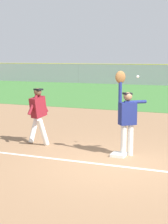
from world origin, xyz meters
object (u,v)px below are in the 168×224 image
object	(u,v)px
fielder	(127,115)
baseball	(138,77)
parked_car_blue	(161,77)
first_base	(119,155)
runner	(38,112)

from	to	relation	value
fielder	baseball	distance (m)	1.07
baseball	parked_car_blue	distance (m)	26.72
first_base	parked_car_blue	world-z (taller)	parked_car_blue
runner	parked_car_blue	xyz separation A→B (m)	(-0.96, 26.52, -0.32)
first_base	baseball	xyz separation A→B (m)	(0.36, 0.48, 2.07)
parked_car_blue	fielder	bearing A→B (deg)	-88.21
first_base	baseball	distance (m)	2.16
first_base	fielder	distance (m)	1.10
fielder	parked_car_blue	bearing A→B (deg)	-30.97
baseball	parked_car_blue	world-z (taller)	baseball
first_base	parked_car_blue	xyz separation A→B (m)	(-3.60, 26.87, 0.63)
fielder	baseball	size ratio (longest dim) A/B	30.81
runner	first_base	bearing A→B (deg)	8.31
fielder	baseball	bearing A→B (deg)	-68.33
baseball	runner	bearing A→B (deg)	-177.54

